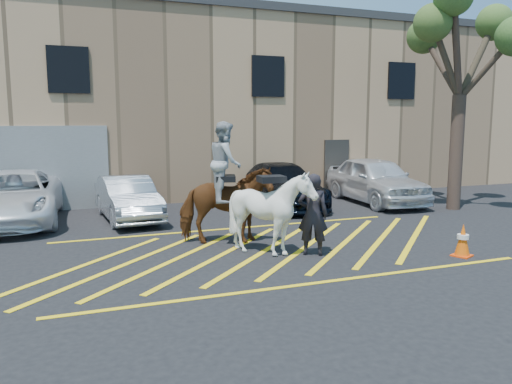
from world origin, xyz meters
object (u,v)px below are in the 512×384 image
object	(u,v)px
saddled_white	(271,212)
car_silver_sedan	(128,198)
car_white_pickup	(13,197)
mounted_bay	(226,195)
traffic_cone	(463,240)
car_white_suv	(375,180)
tree	(463,35)
handler	(313,215)
car_blue_suv	(282,185)

from	to	relation	value
saddled_white	car_silver_sedan	bearing A→B (deg)	116.01
car_white_pickup	saddled_white	xyz separation A→B (m)	(5.70, -5.83, 0.20)
mounted_bay	traffic_cone	xyz separation A→B (m)	(4.54, -2.95, -0.83)
mounted_bay	saddled_white	bearing A→B (deg)	-63.83
car_white_suv	tree	distance (m)	5.55
handler	tree	bearing A→B (deg)	-123.64
car_white_pickup	tree	xyz separation A→B (m)	(13.67, -2.69, 4.93)
saddled_white	traffic_cone	world-z (taller)	saddled_white
car_silver_sedan	car_white_pickup	bearing A→B (deg)	163.56
car_white_pickup	traffic_cone	distance (m)	12.16
car_white_pickup	car_white_suv	size ratio (longest dim) A/B	1.12
handler	mounted_bay	size ratio (longest dim) A/B	0.62
car_silver_sedan	car_blue_suv	xyz separation A→B (m)	(5.35, 0.64, 0.08)
car_silver_sedan	saddled_white	distance (m)	5.77
car_silver_sedan	tree	xyz separation A→B (m)	(10.49, -2.03, 5.04)
tree	traffic_cone	bearing A→B (deg)	-130.44
car_blue_suv	saddled_white	xyz separation A→B (m)	(-2.82, -5.81, 0.23)
mounted_bay	tree	distance (m)	9.89
car_white_pickup	saddled_white	bearing A→B (deg)	-43.19
mounted_bay	handler	bearing A→B (deg)	-48.05
car_blue_suv	handler	distance (m)	6.47
car_silver_sedan	handler	xyz separation A→B (m)	(3.38, -5.52, 0.26)
mounted_bay	traffic_cone	size ratio (longest dim) A/B	4.05
saddled_white	traffic_cone	size ratio (longest dim) A/B	2.62
mounted_bay	saddled_white	world-z (taller)	mounted_bay
handler	traffic_cone	world-z (taller)	handler
car_silver_sedan	saddled_white	size ratio (longest dim) A/B	2.08
car_white_pickup	traffic_cone	bearing A→B (deg)	-35.42
car_white_pickup	tree	size ratio (longest dim) A/B	0.75
car_white_suv	saddled_white	xyz separation A→B (m)	(-6.26, -5.21, 0.12)
car_blue_suv	handler	world-z (taller)	handler
car_blue_suv	mounted_bay	size ratio (longest dim) A/B	1.71
traffic_cone	tree	xyz separation A→B (m)	(4.07, 4.77, 5.33)
car_silver_sedan	tree	distance (m)	11.81
car_white_suv	tree	xyz separation A→B (m)	(1.71, -2.07, 4.85)
saddled_white	traffic_cone	bearing A→B (deg)	-22.72
traffic_cone	tree	bearing A→B (deg)	49.56
mounted_bay	saddled_white	xyz separation A→B (m)	(0.65, -1.31, -0.23)
handler	tree	world-z (taller)	tree
car_white_pickup	tree	world-z (taller)	tree
saddled_white	tree	size ratio (longest dim) A/B	0.26
car_silver_sedan	saddled_white	xyz separation A→B (m)	(2.52, -5.17, 0.31)
car_white_pickup	saddled_white	world-z (taller)	saddled_white
car_blue_suv	car_white_suv	world-z (taller)	car_white_suv
car_white_suv	saddled_white	bearing A→B (deg)	-136.52
car_white_suv	traffic_cone	xyz separation A→B (m)	(-2.36, -6.84, -0.47)
mounted_bay	saddled_white	distance (m)	1.48
car_white_suv	handler	distance (m)	7.76
car_silver_sedan	tree	bearing A→B (deg)	-15.79
traffic_cone	tree	size ratio (longest dim) A/B	0.10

